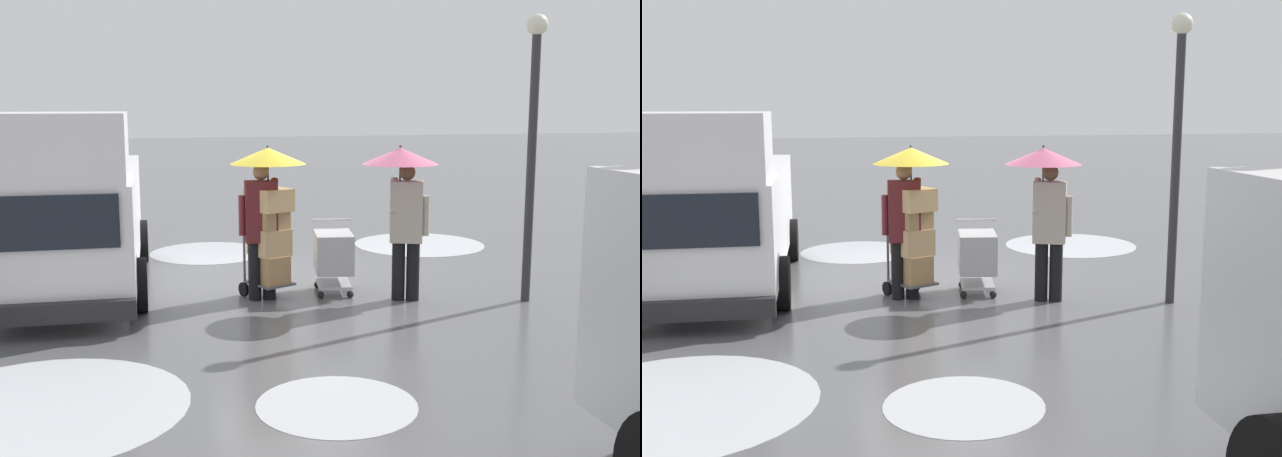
{
  "view_description": "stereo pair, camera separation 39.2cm",
  "coord_description": "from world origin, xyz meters",
  "views": [
    {
      "loc": [
        2.53,
        11.46,
        2.76
      ],
      "look_at": [
        -0.0,
        1.6,
        1.05
      ],
      "focal_mm": 43.38,
      "sensor_mm": 36.0,
      "label": 1
    },
    {
      "loc": [
        2.14,
        11.55,
        2.76
      ],
      "look_at": [
        -0.0,
        1.6,
        1.05
      ],
      "focal_mm": 43.38,
      "sensor_mm": 36.0,
      "label": 2
    }
  ],
  "objects": [
    {
      "name": "slush_patch_near_cluster",
      "position": [
        1.07,
        -2.38,
        0.0
      ],
      "size": [
        2.11,
        2.11,
        0.01
      ],
      "primitive_type": "cylinder",
      "color": "#ADAFB5",
      "rests_on": "ground"
    },
    {
      "name": "slush_patch_under_van",
      "position": [
        3.32,
        4.41,
        0.0
      ],
      "size": [
        2.66,
        2.66,
        0.01
      ],
      "primitive_type": "cylinder",
      "color": "silver",
      "rests_on": "ground"
    },
    {
      "name": "slush_patch_mid_street",
      "position": [
        0.72,
        5.03,
        0.0
      ],
      "size": [
        1.49,
        1.49,
        0.01
      ],
      "primitive_type": "cylinder",
      "color": "silver",
      "rests_on": "ground"
    },
    {
      "name": "pedestrian_black_side",
      "position": [
        -1.17,
        1.61,
        1.57
      ],
      "size": [
        1.04,
        1.04,
        2.15
      ],
      "color": "black",
      "rests_on": "ground"
    },
    {
      "name": "ground_plane",
      "position": [
        0.0,
        0.0,
        0.0
      ],
      "size": [
        90.0,
        90.0,
        0.0
      ],
      "primitive_type": "plane",
      "color": "#5B5B5E"
    },
    {
      "name": "hand_dolly_boxes",
      "position": [
        0.59,
        1.05,
        0.89
      ],
      "size": [
        0.75,
        0.85,
        1.55
      ],
      "color": "#515156",
      "rests_on": "ground"
    },
    {
      "name": "slush_patch_far_side",
      "position": [
        -2.94,
        -2.2,
        0.0
      ],
      "size": [
        2.48,
        2.48,
        0.01
      ],
      "primitive_type": "cylinder",
      "color": "silver",
      "rests_on": "ground"
    },
    {
      "name": "pedestrian_pink_side",
      "position": [
        0.65,
        1.13,
        1.58
      ],
      "size": [
        1.04,
        1.04,
        2.15
      ],
      "color": "black",
      "rests_on": "ground"
    },
    {
      "name": "street_lamp",
      "position": [
        -2.82,
        2.09,
        2.37
      ],
      "size": [
        0.28,
        0.28,
        3.86
      ],
      "color": "#2D2D33",
      "rests_on": "ground"
    },
    {
      "name": "shopping_cart_vendor",
      "position": [
        -0.35,
        1.01,
        0.57
      ],
      "size": [
        0.68,
        0.9,
        1.02
      ],
      "color": "#B2B2B7",
      "rests_on": "ground"
    },
    {
      "name": "cargo_van_parked_right",
      "position": [
        3.32,
        -0.04,
        1.18
      ],
      "size": [
        2.34,
        5.41,
        2.6
      ],
      "color": "white",
      "rests_on": "ground"
    }
  ]
}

